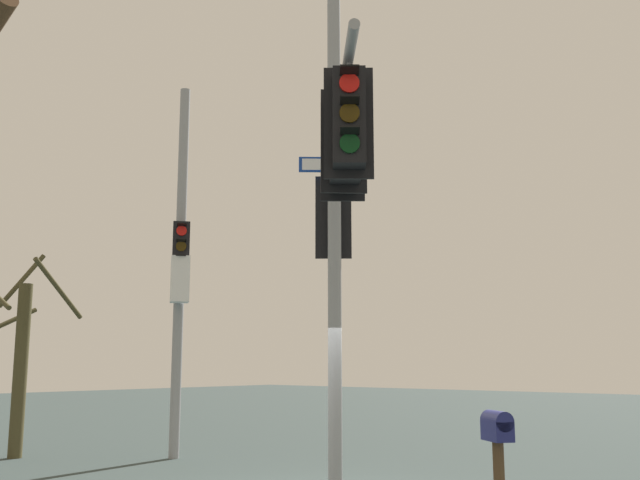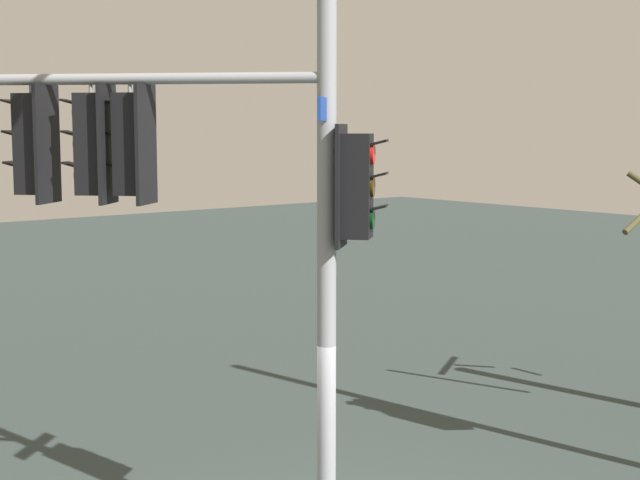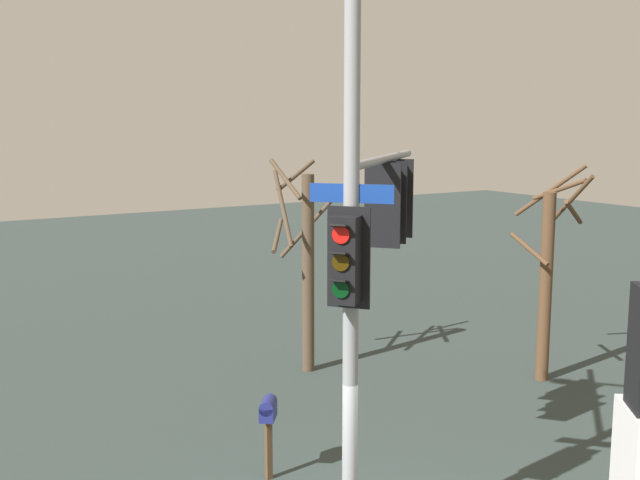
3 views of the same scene
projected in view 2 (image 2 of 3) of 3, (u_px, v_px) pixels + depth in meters
main_signal_pole_assembly at (218, 127)px, 10.06m from camera, size 3.31×5.24×9.12m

